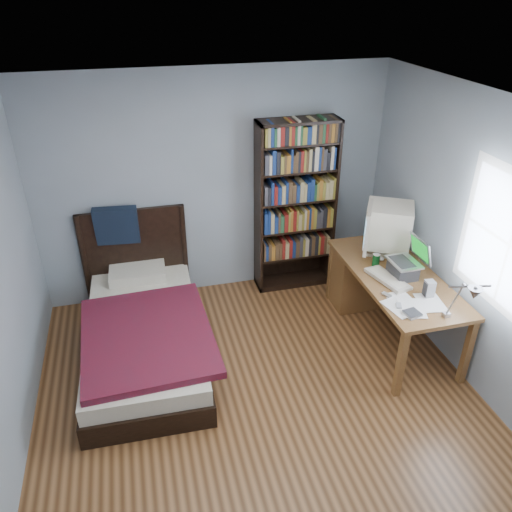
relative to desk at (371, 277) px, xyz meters
name	(u,v)px	position (x,y,z in m)	size (l,w,h in m)	color
room	(271,290)	(-1.48, -1.19, 0.83)	(4.20, 4.24, 2.50)	#4D2E16
desk	(371,277)	(0.00, 0.00, 0.00)	(0.75, 1.68, 0.73)	brown
crt_monitor	(386,226)	(0.08, -0.04, 0.61)	(0.65, 0.59, 0.54)	beige
laptop	(405,266)	(0.05, -0.51, 0.42)	(0.32, 0.33, 0.39)	#2D2D30
desk_lamp	(470,295)	(-0.03, -1.53, 0.76)	(0.21, 0.47, 0.56)	#99999E
keyboard	(388,279)	(-0.14, -0.55, 0.33)	(0.18, 0.47, 0.03)	#BDB39D
speaker	(429,289)	(0.09, -0.88, 0.39)	(0.08, 0.08, 0.16)	#949396
soda_can	(376,260)	(-0.13, -0.27, 0.37)	(0.07, 0.07, 0.13)	#073812
mouse	(381,258)	(-0.02, -0.17, 0.33)	(0.06, 0.10, 0.03)	silver
phone_silver	(387,295)	(-0.27, -0.78, 0.32)	(0.04, 0.09, 0.02)	#BCBCC1
phone_grey	(399,306)	(-0.24, -0.96, 0.32)	(0.04, 0.08, 0.02)	#949396
external_drive	(412,314)	(-0.20, -1.11, 0.32)	(0.12, 0.12, 0.03)	#949396
bookshelf	(295,207)	(-0.63, 0.75, 0.57)	(0.88, 0.30, 1.96)	black
bed	(144,328)	(-2.43, -0.06, -0.17)	(1.20, 2.19, 1.16)	black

